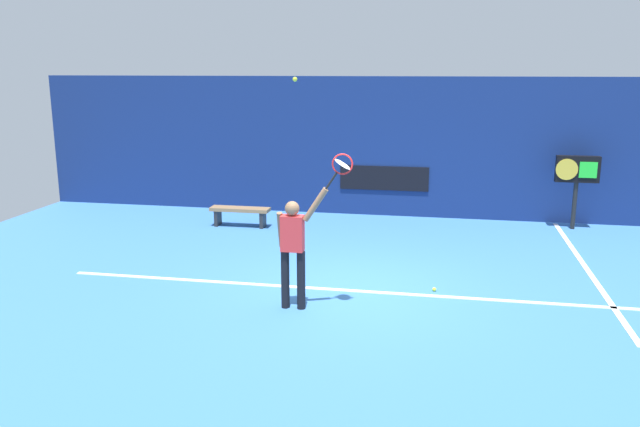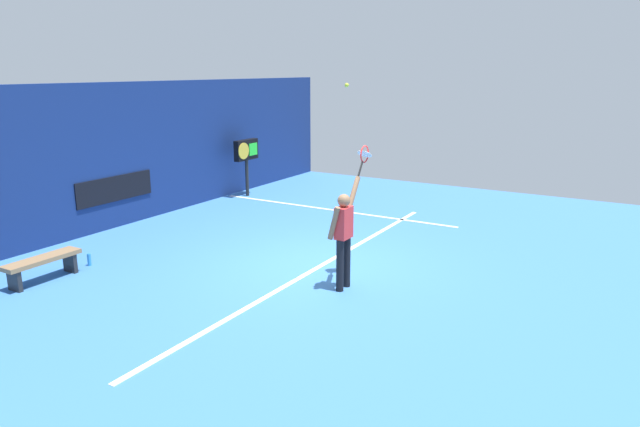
% 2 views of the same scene
% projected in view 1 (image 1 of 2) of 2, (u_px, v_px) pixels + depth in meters
% --- Properties ---
extents(ground_plane, '(18.00, 18.00, 0.00)m').
position_uv_depth(ground_plane, '(351.00, 290.00, 10.69)').
color(ground_plane, '#3870B2').
extents(back_wall, '(18.00, 0.20, 3.43)m').
position_uv_depth(back_wall, '(385.00, 147.00, 15.81)').
color(back_wall, navy).
rests_on(back_wall, ground_plane).
extents(sponsor_banner_center, '(2.20, 0.03, 0.60)m').
position_uv_depth(sponsor_banner_center, '(384.00, 178.00, 15.87)').
color(sponsor_banner_center, black).
extents(court_baseline, '(10.00, 0.10, 0.01)m').
position_uv_depth(court_baseline, '(351.00, 291.00, 10.65)').
color(court_baseline, white).
rests_on(court_baseline, ground_plane).
extents(court_sideline, '(0.10, 7.00, 0.01)m').
position_uv_depth(court_sideline, '(586.00, 268.00, 11.84)').
color(court_sideline, white).
rests_on(court_sideline, ground_plane).
extents(tennis_player, '(0.80, 0.31, 1.92)m').
position_uv_depth(tennis_player, '(293.00, 245.00, 9.68)').
color(tennis_player, black).
rests_on(tennis_player, ground_plane).
extents(tennis_racket, '(0.47, 0.27, 0.60)m').
position_uv_depth(tennis_racket, '(341.00, 166.00, 9.27)').
color(tennis_racket, black).
extents(tennis_ball, '(0.07, 0.07, 0.07)m').
position_uv_depth(tennis_ball, '(295.00, 79.00, 9.12)').
color(tennis_ball, '#CCE033').
extents(scoreboard_clock, '(0.96, 0.20, 1.70)m').
position_uv_depth(scoreboard_clock, '(577.00, 172.00, 14.45)').
color(scoreboard_clock, black).
rests_on(scoreboard_clock, ground_plane).
extents(court_bench, '(1.40, 0.36, 0.45)m').
position_uv_depth(court_bench, '(240.00, 212.00, 14.91)').
color(court_bench, olive).
rests_on(court_bench, ground_plane).
extents(water_bottle, '(0.07, 0.07, 0.24)m').
position_uv_depth(water_bottle, '(280.00, 223.00, 14.78)').
color(water_bottle, '#338CD8').
rests_on(water_bottle, ground_plane).
extents(spare_ball, '(0.07, 0.07, 0.07)m').
position_uv_depth(spare_ball, '(434.00, 289.00, 10.63)').
color(spare_ball, '#CCE033').
rests_on(spare_ball, ground_plane).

